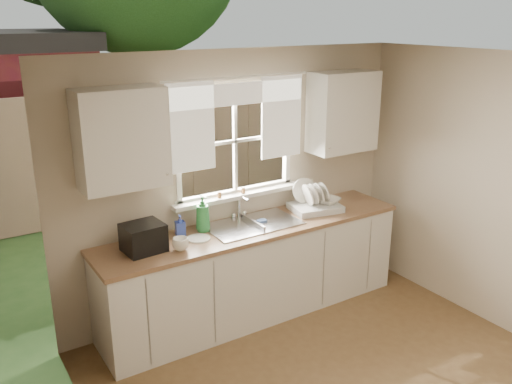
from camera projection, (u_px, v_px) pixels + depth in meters
room_walls at (396, 263)px, 3.54m from camera, size 3.62×4.02×2.50m
ceiling at (406, 65)px, 3.20m from camera, size 3.60×4.00×0.02m
window at (236, 159)px, 5.12m from camera, size 1.38×0.16×1.06m
curtains at (238, 112)px, 4.94m from camera, size 1.50×0.03×0.81m
base_cabinets at (254, 272)px, 5.19m from camera, size 3.00×0.62×0.87m
countertop at (254, 228)px, 5.05m from camera, size 3.04×0.65×0.04m
upper_cabinet_left at (122, 139)px, 4.28m from camera, size 0.70×0.33×0.80m
upper_cabinet_right at (343, 112)px, 5.45m from camera, size 0.70×0.33×0.80m
wall_outlet at (310, 185)px, 5.68m from camera, size 0.08×0.01×0.12m
sill_jars at (232, 193)px, 5.12m from camera, size 0.30×0.04×0.06m
sink at (252, 232)px, 5.09m from camera, size 0.88×0.52×0.40m
dish_rack at (315, 204)px, 5.42m from camera, size 0.54×0.45×0.31m
bowl at (329, 201)px, 5.44m from camera, size 0.29×0.29×0.06m
soap_bottle_a at (203, 214)px, 4.87m from camera, size 0.15×0.15×0.34m
soap_bottle_b at (180, 225)px, 4.81m from camera, size 0.10×0.10×0.19m
soap_bottle_c at (153, 236)px, 4.60m from camera, size 0.14×0.14×0.17m
saucer at (199, 238)px, 4.74m from camera, size 0.21×0.21×0.01m
cup at (181, 244)px, 4.51m from camera, size 0.17×0.17×0.11m
black_appliance at (143, 238)px, 4.48m from camera, size 0.34×0.30×0.24m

